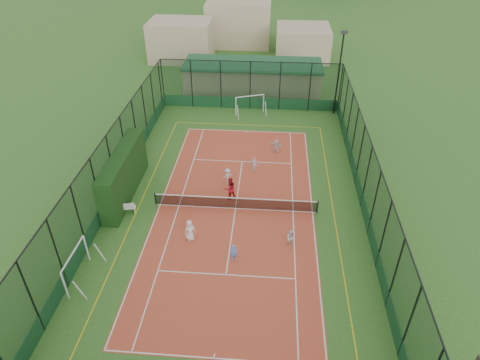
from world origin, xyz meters
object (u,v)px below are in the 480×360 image
object	(u,v)px
floodlight_ne	(339,74)
child_near_mid	(234,253)
futsal_goal_near	(76,266)
clubhouse	(253,77)
white_bench	(123,208)
child_near_right	(291,238)
child_far_right	(254,165)
child_near_left	(190,230)
futsal_goal_far	(250,105)
child_far_left	(228,176)
child_far_back	(276,146)
coach	(230,188)

from	to	relation	value
floodlight_ne	child_near_mid	distance (m)	23.52
floodlight_ne	futsal_goal_near	size ratio (longest dim) A/B	2.68
floodlight_ne	futsal_goal_near	distance (m)	29.62
clubhouse	child_near_mid	bearing A→B (deg)	-89.24
white_bench	child_near_right	xyz separation A→B (m)	(11.66, -2.40, 0.13)
child_far_right	white_bench	bearing A→B (deg)	51.06
floodlight_ne	child_near_left	distance (m)	23.24
futsal_goal_far	child_near_right	bearing A→B (deg)	-99.26
child_near_right	child_near_left	bearing A→B (deg)	-159.36
white_bench	futsal_goal_near	distance (m)	6.25
child_near_mid	child_far_left	bearing A→B (deg)	85.79
child_far_back	futsal_goal_far	bearing A→B (deg)	-53.15
white_bench	futsal_goal_near	size ratio (longest dim) A/B	0.56
futsal_goal_far	child_near_right	world-z (taller)	futsal_goal_far
futsal_goal_far	coach	distance (m)	14.50
clubhouse	child_far_left	distance (m)	18.79
child_near_mid	child_far_left	size ratio (longest dim) A/B	0.98
futsal_goal_near	futsal_goal_far	size ratio (longest dim) A/B	1.02
child_near_left	child_near_right	distance (m)	6.50
child_far_back	child_far_left	bearing A→B (deg)	70.38
futsal_goal_far	child_far_right	bearing A→B (deg)	-104.97
white_bench	futsal_goal_far	size ratio (longest dim) A/B	0.57
child_far_left	child_far_back	xyz separation A→B (m)	(3.69, 5.03, -0.02)
floodlight_ne	coach	bearing A→B (deg)	-120.60
coach	clubhouse	bearing A→B (deg)	-119.50
futsal_goal_near	child_far_back	size ratio (longest dim) A/B	2.56
white_bench	futsal_goal_near	bearing A→B (deg)	-111.64
futsal_goal_far	child_far_right	world-z (taller)	futsal_goal_far
child_near_left	child_far_back	bearing A→B (deg)	31.87
child_near_right	coach	distance (m)	6.45
child_near_left	coach	distance (m)	5.13
futsal_goal_far	child_near_right	size ratio (longest dim) A/B	2.51
clubhouse	futsal_goal_near	size ratio (longest dim) A/B	4.93
futsal_goal_far	child_far_left	distance (m)	12.47
futsal_goal_far	clubhouse	bearing A→B (deg)	70.03
clubhouse	coach	xyz separation A→B (m)	(-0.51, -20.80, -0.68)
floodlight_ne	futsal_goal_far	size ratio (longest dim) A/B	2.74
futsal_goal_far	child_far_back	distance (m)	7.89
futsal_goal_far	child_far_left	size ratio (longest dim) A/B	2.43
futsal_goal_near	child_far_left	world-z (taller)	futsal_goal_near
futsal_goal_far	white_bench	bearing A→B (deg)	-135.49
floodlight_ne	coach	size ratio (longest dim) A/B	4.69
floodlight_ne	child_far_back	distance (m)	10.74
child_near_right	coach	bearing A→B (deg)	153.95
child_far_back	child_far_right	bearing A→B (deg)	79.45
floodlight_ne	futsal_goal_near	world-z (taller)	floodlight_ne
child_far_left	floodlight_ne	bearing A→B (deg)	-159.43
futsal_goal_far	child_far_back	world-z (taller)	futsal_goal_far
futsal_goal_far	child_near_mid	world-z (taller)	futsal_goal_far
futsal_goal_near	child_near_right	xyz separation A→B (m)	(12.44, 3.79, -0.38)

